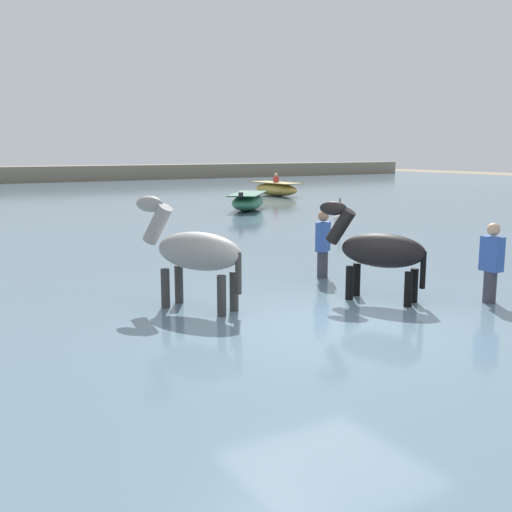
% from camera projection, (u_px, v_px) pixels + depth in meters
% --- Properties ---
extents(ground_plane, '(120.00, 120.00, 0.00)m').
position_uv_depth(ground_plane, '(332.00, 352.00, 8.46)').
color(ground_plane, '#84755B').
extents(water_surface, '(90.00, 90.00, 0.38)m').
position_uv_depth(water_surface, '(105.00, 244.00, 16.86)').
color(water_surface, slate).
rests_on(water_surface, ground).
extents(horse_lead_black, '(1.15, 1.68, 1.92)m').
position_uv_depth(horse_lead_black, '(378.00, 253.00, 9.66)').
color(horse_lead_black, black).
rests_on(horse_lead_black, ground).
extents(horse_trailing_grey, '(1.22, 1.78, 2.04)m').
position_uv_depth(horse_trailing_grey, '(194.00, 254.00, 9.14)').
color(horse_trailing_grey, gray).
rests_on(horse_trailing_grey, ground).
extents(boat_near_starboard, '(1.30, 3.40, 1.17)m').
position_uv_depth(boat_near_starboard, '(276.00, 189.00, 32.08)').
color(boat_near_starboard, gold).
rests_on(boat_near_starboard, water_surface).
extents(boat_mid_outer, '(2.99, 3.26, 0.80)m').
position_uv_depth(boat_mid_outer, '(248.00, 202.00, 24.41)').
color(boat_mid_outer, '#337556').
rests_on(boat_mid_outer, water_surface).
extents(person_onlooker_right, '(0.38, 0.35, 1.63)m').
position_uv_depth(person_onlooker_right, '(323.00, 252.00, 11.44)').
color(person_onlooker_right, '#383842').
rests_on(person_onlooker_right, ground).
extents(person_spectator_far, '(0.20, 0.32, 1.63)m').
position_uv_depth(person_spectator_far, '(491.00, 272.00, 9.55)').
color(person_spectator_far, '#383842').
rests_on(person_spectator_far, ground).
extents(channel_buoy, '(0.38, 0.38, 0.87)m').
position_uv_depth(channel_buoy, '(340.00, 220.00, 19.28)').
color(channel_buoy, silver).
rests_on(channel_buoy, water_surface).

